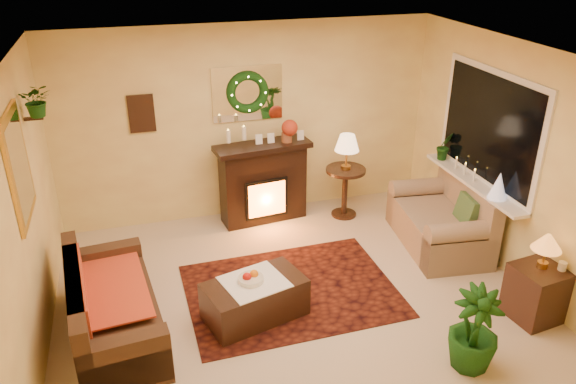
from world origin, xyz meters
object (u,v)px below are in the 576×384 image
object	(u,v)px
side_table_round	(345,194)
end_table_square	(536,294)
loveseat	(440,214)
coffee_table	(255,299)
sofa	(113,297)
fireplace	(263,182)

from	to	relation	value
side_table_round	end_table_square	size ratio (longest dim) A/B	1.21
loveseat	end_table_square	bearing A→B (deg)	-76.27
side_table_round	coffee_table	bearing A→B (deg)	-132.64
loveseat	end_table_square	world-z (taller)	loveseat
sofa	loveseat	distance (m)	3.97
loveseat	side_table_round	size ratio (longest dim) A/B	2.10
loveseat	side_table_round	bearing A→B (deg)	134.98
fireplace	side_table_round	size ratio (longest dim) A/B	1.60
fireplace	end_table_square	distance (m)	3.59
sofa	loveseat	size ratio (longest dim) A/B	1.20
fireplace	coffee_table	size ratio (longest dim) A/B	1.12
side_table_round	end_table_square	bearing A→B (deg)	-68.48
sofa	side_table_round	bearing A→B (deg)	23.50
sofa	end_table_square	xyz separation A→B (m)	(4.12, -0.92, -0.16)
end_table_square	coffee_table	bearing A→B (deg)	163.82
side_table_round	coffee_table	world-z (taller)	side_table_round
sofa	fireplace	distance (m)	2.77
side_table_round	coffee_table	size ratio (longest dim) A/B	0.70
sofa	loveseat	world-z (taller)	loveseat
sofa	coffee_table	bearing A→B (deg)	-11.00
end_table_square	sofa	bearing A→B (deg)	167.39
loveseat	coffee_table	world-z (taller)	loveseat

